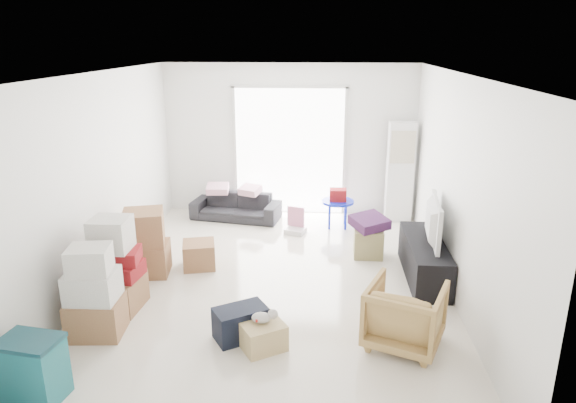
# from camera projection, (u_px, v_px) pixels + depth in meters

# --- Properties ---
(room_shell) EXTENTS (4.98, 6.48, 3.18)m
(room_shell) POSITION_uv_depth(u_px,v_px,m) (273.00, 185.00, 6.39)
(room_shell) COLOR beige
(room_shell) RESTS_ON ground
(sliding_door) EXTENTS (2.10, 0.04, 2.33)m
(sliding_door) POSITION_uv_depth(u_px,v_px,m) (289.00, 146.00, 9.25)
(sliding_door) COLOR white
(sliding_door) RESTS_ON room_shell
(ac_tower) EXTENTS (0.45, 0.30, 1.75)m
(ac_tower) POSITION_uv_depth(u_px,v_px,m) (400.00, 172.00, 8.92)
(ac_tower) COLOR white
(ac_tower) RESTS_ON room_shell
(tv_console) EXTENTS (0.47, 1.56, 0.52)m
(tv_console) POSITION_uv_depth(u_px,v_px,m) (424.00, 259.00, 6.89)
(tv_console) COLOR black
(tv_console) RESTS_ON room_shell
(television) EXTENTS (0.69, 1.07, 0.13)m
(television) POSITION_uv_depth(u_px,v_px,m) (426.00, 237.00, 6.79)
(television) COLOR black
(television) RESTS_ON tv_console
(sofa) EXTENTS (1.62, 0.71, 0.61)m
(sofa) POSITION_uv_depth(u_px,v_px,m) (236.00, 202.00, 9.14)
(sofa) COLOR #25252A
(sofa) RESTS_ON room_shell
(pillow_left) EXTENTS (0.41, 0.34, 0.12)m
(pillow_left) POSITION_uv_depth(u_px,v_px,m) (217.00, 182.00, 9.09)
(pillow_left) COLOR #ECACC2
(pillow_left) RESTS_ON sofa
(pillow_right) EXTENTS (0.40, 0.37, 0.11)m
(pillow_right) POSITION_uv_depth(u_px,v_px,m) (250.00, 183.00, 9.01)
(pillow_right) COLOR #ECACC2
(pillow_right) RESTS_ON sofa
(armchair) EXTENTS (0.95, 0.92, 0.76)m
(armchair) POSITION_uv_depth(u_px,v_px,m) (405.00, 312.00, 5.32)
(armchair) COLOR tan
(armchair) RESTS_ON room_shell
(storage_bins) EXTENTS (0.57, 0.44, 0.60)m
(storage_bins) POSITION_uv_depth(u_px,v_px,m) (33.00, 369.00, 4.53)
(storage_bins) COLOR #145F68
(storage_bins) RESTS_ON room_shell
(box_stack_a) EXTENTS (0.59, 0.51, 1.02)m
(box_stack_a) POSITION_uv_depth(u_px,v_px,m) (94.00, 296.00, 5.49)
(box_stack_a) COLOR olive
(box_stack_a) RESTS_ON room_shell
(box_stack_b) EXTENTS (0.65, 0.60, 1.14)m
(box_stack_b) POSITION_uv_depth(u_px,v_px,m) (115.00, 270.00, 6.03)
(box_stack_b) COLOR olive
(box_stack_b) RESTS_ON room_shell
(box_stack_c) EXTENTS (0.66, 0.64, 0.90)m
(box_stack_c) POSITION_uv_depth(u_px,v_px,m) (145.00, 244.00, 6.95)
(box_stack_c) COLOR olive
(box_stack_c) RESTS_ON room_shell
(loose_box) EXTENTS (0.53, 0.53, 0.37)m
(loose_box) POSITION_uv_depth(u_px,v_px,m) (199.00, 255.00, 7.23)
(loose_box) COLOR olive
(loose_box) RESTS_ON room_shell
(duffel_bag) EXTENTS (0.64, 0.57, 0.35)m
(duffel_bag) POSITION_uv_depth(u_px,v_px,m) (241.00, 323.00, 5.50)
(duffel_bag) COLOR black
(duffel_bag) RESTS_ON room_shell
(ottoman) EXTENTS (0.43, 0.43, 0.42)m
(ottoman) POSITION_uv_depth(u_px,v_px,m) (368.00, 242.00, 7.60)
(ottoman) COLOR tan
(ottoman) RESTS_ON room_shell
(blanket) EXTENTS (0.63, 0.63, 0.14)m
(blanket) POSITION_uv_depth(u_px,v_px,m) (369.00, 225.00, 7.51)
(blanket) COLOR #3C1B45
(blanket) RESTS_ON ottoman
(kids_table) EXTENTS (0.55, 0.55, 0.67)m
(kids_table) POSITION_uv_depth(u_px,v_px,m) (338.00, 200.00, 8.69)
(kids_table) COLOR #0A1ABD
(kids_table) RESTS_ON room_shell
(toy_walker) EXTENTS (0.38, 0.36, 0.42)m
(toy_walker) POSITION_uv_depth(u_px,v_px,m) (296.00, 225.00, 8.56)
(toy_walker) COLOR silver
(toy_walker) RESTS_ON room_shell
(wood_crate) EXTENTS (0.59, 0.59, 0.28)m
(wood_crate) POSITION_uv_depth(u_px,v_px,m) (262.00, 334.00, 5.35)
(wood_crate) COLOR tan
(wood_crate) RESTS_ON room_shell
(plush_bunny) EXTENTS (0.27, 0.16, 0.14)m
(plush_bunny) POSITION_uv_depth(u_px,v_px,m) (264.00, 317.00, 5.29)
(plush_bunny) COLOR #B2ADA8
(plush_bunny) RESTS_ON wood_crate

